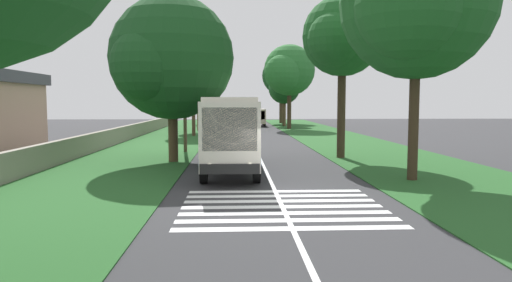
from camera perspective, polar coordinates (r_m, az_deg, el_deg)
name	(u,v)px	position (r m, az deg, el deg)	size (l,w,h in m)	color
ground	(278,196)	(17.44, 2.68, -6.85)	(160.00, 160.00, 0.00)	#333335
grass_verge_left	(139,153)	(32.87, -14.24, -1.46)	(120.00, 8.00, 0.04)	#235623
grass_verge_right	(373,152)	(33.66, 14.28, -1.31)	(120.00, 8.00, 0.04)	#235623
centre_line	(258,153)	(32.24, 0.20, -1.46)	(110.00, 0.16, 0.01)	silver
coach_bus	(231,129)	(23.90, -3.14, 1.50)	(11.16, 2.62, 3.73)	silver
zebra_crossing	(282,207)	(15.75, 3.28, -8.11)	(5.85, 6.80, 0.01)	silver
trailing_car_0	(232,134)	(42.18, -3.00, 0.92)	(4.30, 1.78, 1.43)	#145933
trailing_car_1	(230,129)	(49.33, -3.24, 1.48)	(4.30, 1.78, 1.43)	silver
trailing_car_2	(235,125)	(57.59, -2.62, 1.96)	(4.30, 1.78, 1.43)	gold
trailing_minibus_0	(258,116)	(68.71, 0.20, 3.16)	(6.00, 2.14, 2.53)	#BFB299
roadside_tree_left_0	(192,81)	(48.66, -7.92, 7.36)	(6.40, 5.62, 8.63)	#4C3826
roadside_tree_left_2	(198,65)	(57.68, -7.17, 9.25)	(6.09, 5.20, 10.76)	brown
roadside_tree_left_3	(170,61)	(27.76, -10.59, 9.71)	(8.21, 7.18, 9.65)	#4C3826
roadside_tree_left_4	(206,75)	(78.37, -6.16, 8.06)	(6.28, 5.12, 10.71)	#4C3826
roadside_tree_right_0	(340,39)	(29.74, 10.36, 12.31)	(6.05, 4.99, 10.07)	#3D2D1E
roadside_tree_right_1	(412,7)	(22.15, 18.77, 15.44)	(8.06, 6.75, 11.23)	#3D2D1E
roadside_tree_right_2	(283,89)	(68.67, 3.39, 6.41)	(5.90, 4.68, 7.92)	brown
roadside_tree_right_3	(280,77)	(78.33, 3.03, 7.94)	(7.41, 6.43, 11.15)	#3D2D1E
roadside_tree_right_4	(288,72)	(61.24, 3.95, 8.54)	(8.24, 6.78, 11.05)	#3D2D1E
utility_pole	(185,87)	(32.69, -8.81, 6.58)	(0.24, 1.40, 8.76)	#473828
roadside_wall	(109,138)	(38.44, -17.74, 0.37)	(70.00, 0.40, 1.33)	gray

